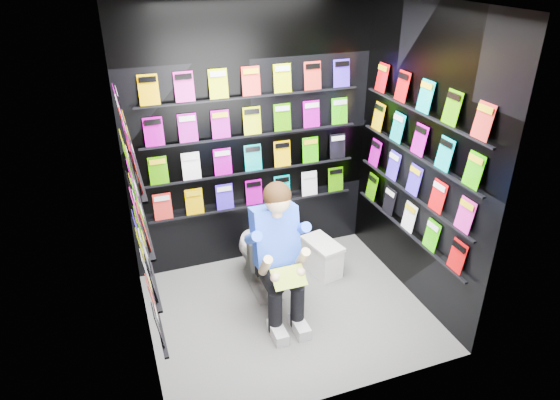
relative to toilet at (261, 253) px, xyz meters
name	(u,v)px	position (x,y,z in m)	size (l,w,h in m)	color
floor	(288,311)	(0.10, -0.46, -0.37)	(2.40, 2.40, 0.00)	slate
ceiling	(291,3)	(0.10, -0.46, 2.23)	(2.40, 2.40, 0.00)	white
wall_back	(252,139)	(0.10, 0.54, 0.93)	(2.40, 0.04, 2.60)	black
wall_front	(347,244)	(0.10, -1.46, 0.93)	(2.40, 0.04, 2.60)	black
wall_left	(132,205)	(-1.10, -0.46, 0.93)	(0.04, 2.00, 2.60)	black
wall_right	(420,160)	(1.30, -0.46, 0.93)	(0.04, 2.00, 2.60)	black
comics_back	(253,140)	(0.10, 0.51, 0.94)	(2.10, 0.06, 1.37)	red
comics_left	(136,203)	(-1.07, -0.46, 0.94)	(0.06, 1.70, 1.37)	red
comics_right	(417,160)	(1.27, -0.46, 0.94)	(0.06, 1.70, 1.37)	red
toilet	(261,253)	(0.00, 0.00, 0.00)	(0.42, 0.75, 0.73)	white
longbox	(322,258)	(0.64, 0.01, -0.21)	(0.23, 0.41, 0.31)	white
longbox_lid	(322,244)	(0.64, 0.01, -0.04)	(0.25, 0.44, 0.03)	white
reader	(274,236)	(0.00, -0.38, 0.40)	(0.52, 0.76, 1.39)	blue
held_comic	(289,277)	(0.00, -0.73, 0.21)	(0.27, 0.01, 0.19)	green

